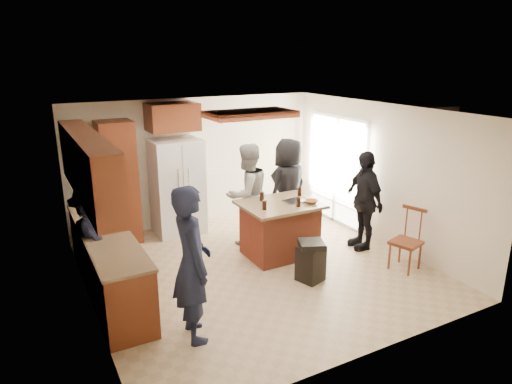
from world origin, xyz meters
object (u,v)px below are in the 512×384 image
refrigerator (177,187)px  spindle_chair (407,242)px  person_side_right (364,200)px  kitchen_island (280,229)px  trash_bin (311,261)px  person_behind_right (288,188)px  person_behind_left (247,194)px  person_front_left (192,264)px  person_counter (94,241)px

refrigerator → spindle_chair: (2.64, -3.22, -0.45)m
person_side_right → kitchen_island: size_ratio=1.36×
person_side_right → refrigerator: refrigerator is taller
refrigerator → trash_bin: refrigerator is taller
person_behind_right → kitchen_island: size_ratio=1.44×
person_side_right → trash_bin: 1.73m
person_behind_right → person_side_right: person_behind_right is taller
person_behind_left → refrigerator: bearing=-62.3°
person_front_left → person_counter: bearing=32.0°
trash_bin → person_behind_left: bearing=95.1°
person_behind_right → refrigerator: 2.08m
person_counter → spindle_chair: size_ratio=1.61×
person_behind_left → spindle_chair: 2.79m
refrigerator → kitchen_island: refrigerator is taller
refrigerator → kitchen_island: 2.20m
kitchen_island → trash_bin: bearing=-93.7°
person_behind_right → person_side_right: size_ratio=1.06×
person_front_left → spindle_chair: size_ratio=1.91×
person_side_right → refrigerator: 3.42m
person_counter → kitchen_island: person_counter is taller
kitchen_island → spindle_chair: spindle_chair is taller
trash_bin → spindle_chair: 1.60m
person_counter → refrigerator: refrigerator is taller
person_counter → spindle_chair: person_counter is taller
person_behind_right → person_side_right: bearing=109.7°
person_front_left → person_behind_left: bearing=-34.8°
person_side_right → kitchen_island: person_side_right is taller
person_counter → refrigerator: (1.80, 1.70, 0.10)m
person_behind_right → person_counter: person_behind_right is taller
trash_bin → spindle_chair: size_ratio=0.63×
trash_bin → refrigerator: bearing=111.0°
person_front_left → kitchen_island: (2.12, 1.52, -0.48)m
person_front_left → kitchen_island: size_ratio=1.49×
person_behind_right → person_counter: (-3.55, -0.58, -0.12)m
person_behind_left → person_behind_right: bearing=162.9°
person_behind_left → refrigerator: size_ratio=1.01×
person_front_left → person_behind_right: bearing=-45.7°
person_side_right → person_counter: person_side_right is taller
spindle_chair → kitchen_island: bearing=136.7°
refrigerator → person_side_right: bearing=-40.4°
person_counter → person_side_right: bearing=-118.3°
person_front_left → spindle_chair: person_front_left is taller
person_behind_right → refrigerator: bearing=-50.7°
person_front_left → trash_bin: bearing=-71.1°
kitchen_island → spindle_chair: 2.04m
person_side_right → refrigerator: (-2.60, 2.22, 0.03)m
person_front_left → refrigerator: (0.97, 3.34, -0.05)m
person_behind_right → kitchen_island: 1.03m
spindle_chair → person_behind_right: bearing=112.9°
person_behind_right → trash_bin: size_ratio=2.93×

